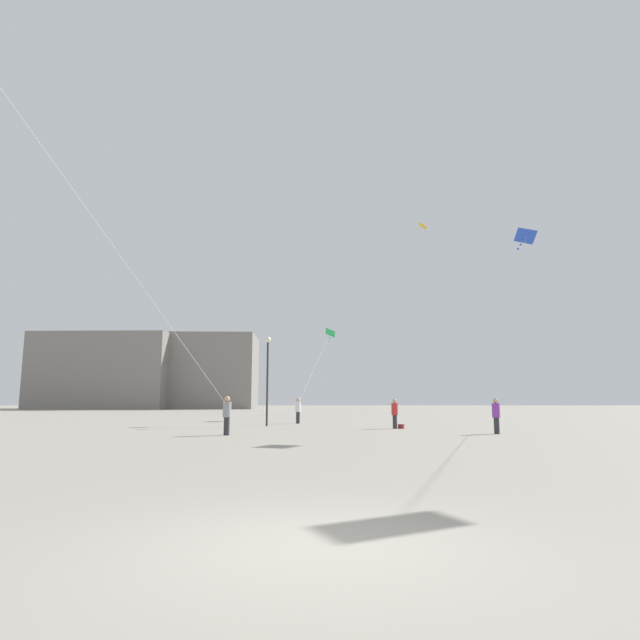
{
  "coord_description": "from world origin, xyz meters",
  "views": [
    {
      "loc": [
        0.02,
        -5.94,
        1.54
      ],
      "look_at": [
        0.0,
        23.83,
        6.04
      ],
      "focal_mm": 29.81,
      "sensor_mm": 36.0,
      "label": 1
    }
  ],
  "objects": [
    {
      "name": "person_in_purple",
      "position": [
        8.15,
        18.89,
        0.9
      ],
      "size": [
        0.36,
        0.36,
        1.63
      ],
      "rotation": [
        0.0,
        0.0,
        1.17
      ],
      "color": "#2D2D33",
      "rests_on": "ground_plane"
    },
    {
      "name": "kite_emerald_delta",
      "position": [
        0.86,
        37.27,
        6.91
      ],
      "size": [
        2.91,
        8.2,
        6.05
      ],
      "color": "green"
    },
    {
      "name": "kite_amber_diamond",
      "position": [
        7.94,
        34.67,
        14.84
      ],
      "size": [
        10.09,
        5.32,
        14.32
      ],
      "color": "yellow"
    },
    {
      "name": "building_centre_hall",
      "position": [
        -19.0,
        91.5,
        6.59
      ],
      "size": [
        14.81,
        14.85,
        13.17
      ],
      "color": "gray",
      "rests_on": "ground_plane"
    },
    {
      "name": "building_left_hall",
      "position": [
        -37.0,
        88.92,
        6.42
      ],
      "size": [
        23.43,
        17.43,
        12.84
      ],
      "color": "gray",
      "rests_on": "ground_plane"
    },
    {
      "name": "person_in_red",
      "position": [
        4.1,
        23.42,
        0.88
      ],
      "size": [
        0.35,
        0.35,
        1.61
      ],
      "rotation": [
        0.0,
        0.0,
        5.17
      ],
      "color": "#2D2D33",
      "rests_on": "ground_plane"
    },
    {
      "name": "lamppost_west",
      "position": [
        -3.15,
        26.23,
        3.57
      ],
      "size": [
        0.36,
        0.36,
        5.37
      ],
      "color": "#2D2D30",
      "rests_on": "ground_plane"
    },
    {
      "name": "ground_plane",
      "position": [
        0.0,
        0.0,
        0.0
      ],
      "size": [
        300.0,
        300.0,
        0.0
      ],
      "primitive_type": "plane",
      "color": "#9E9689"
    },
    {
      "name": "handbag_beside_flyer",
      "position": [
        4.45,
        23.52,
        0.12
      ],
      "size": [
        0.34,
        0.3,
        0.24
      ],
      "primitive_type": "cube",
      "rotation": [
        0.0,
        0.0,
        2.54
      ],
      "color": "maroon",
      "rests_on": "ground_plane"
    },
    {
      "name": "person_in_white",
      "position": [
        -1.44,
        29.91,
        0.91
      ],
      "size": [
        0.36,
        0.36,
        1.67
      ],
      "rotation": [
        0.0,
        0.0,
        4.16
      ],
      "color": "#2D2D33",
      "rests_on": "ground_plane"
    },
    {
      "name": "kite_cobalt_delta",
      "position": [
        9.81,
        18.46,
        9.12
      ],
      "size": [
        2.18,
        1.31,
        8.28
      ],
      "color": "blue"
    },
    {
      "name": "person_in_grey",
      "position": [
        -4.12,
        18.02,
        0.94
      ],
      "size": [
        0.37,
        0.37,
        1.72
      ],
      "rotation": [
        0.0,
        0.0,
        1.2
      ],
      "color": "#2D2D33",
      "rests_on": "ground_plane"
    }
  ]
}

